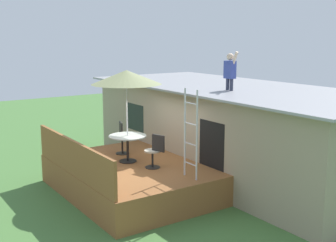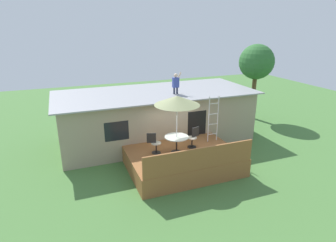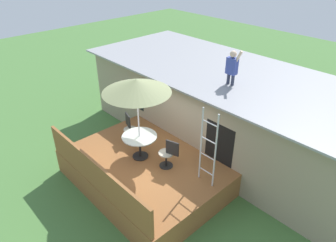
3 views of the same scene
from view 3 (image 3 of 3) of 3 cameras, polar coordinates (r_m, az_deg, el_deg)
ground_plane at (r=9.85m, az=-4.08°, el=-11.06°), size 40.00×40.00×0.00m
house at (r=11.26m, az=9.92°, el=2.70°), size 10.50×4.50×2.71m
deck at (r=9.59m, az=-4.17°, el=-9.27°), size 4.70×3.43×0.80m
deck_railing at (r=8.37m, az=-13.33°, el=-9.54°), size 4.60×0.08×0.90m
patio_table at (r=9.20m, az=-5.26°, el=-3.60°), size 1.04×1.04×0.74m
patio_umbrella at (r=8.35m, az=-5.82°, el=6.48°), size 1.90×1.90×2.54m
step_ladder at (r=8.01m, az=7.38°, el=-5.04°), size 0.52×0.04×2.20m
person_figure at (r=9.43m, az=11.78°, el=10.01°), size 0.47×0.20×1.11m
patio_chair_left at (r=10.04m, az=-7.09°, el=-1.42°), size 0.61×0.44×0.92m
patio_chair_right at (r=8.84m, az=0.06°, el=-6.08°), size 0.61×0.44×0.92m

